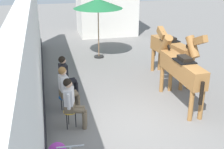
{
  "coord_description": "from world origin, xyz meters",
  "views": [
    {
      "loc": [
        -2.2,
        -6.43,
        4.18
      ],
      "look_at": [
        -0.4,
        1.2,
        1.05
      ],
      "focal_mm": 47.1,
      "sensor_mm": 36.0,
      "label": 1
    }
  ],
  "objects": [
    {
      "name": "seated_visitor_middle",
      "position": [
        -1.72,
        1.25,
        0.78
      ],
      "size": [
        0.61,
        0.48,
        1.39
      ],
      "color": "#194C99",
      "rests_on": "ground_plane"
    },
    {
      "name": "seated_visitor_near",
      "position": [
        -1.66,
        0.35,
        0.78
      ],
      "size": [
        0.61,
        0.48,
        1.39
      ],
      "color": "gold",
      "rests_on": "ground_plane"
    },
    {
      "name": "distant_cottage",
      "position": [
        1.4,
        10.27,
        1.8
      ],
      "size": [
        3.4,
        2.6,
        3.5
      ],
      "color": "silver",
      "rests_on": "ground_plane"
    },
    {
      "name": "seated_visitor_far",
      "position": [
        -1.66,
        2.2,
        0.78
      ],
      "size": [
        0.61,
        0.48,
        1.39
      ],
      "color": "#194C99",
      "rests_on": "ground_plane"
    },
    {
      "name": "pub_facade_wall",
      "position": [
        -2.55,
        1.5,
        1.54
      ],
      "size": [
        0.34,
        14.0,
        3.4
      ],
      "color": "white",
      "rests_on": "ground_plane"
    },
    {
      "name": "saddled_horse_far",
      "position": [
        2.17,
        2.73,
        1.16
      ],
      "size": [
        0.76,
        2.98,
        2.06
      ],
      "color": "#9E6B38",
      "rests_on": "ground_plane"
    },
    {
      "name": "cafe_parasol",
      "position": [
        0.11,
        5.94,
        2.36
      ],
      "size": [
        2.1,
        2.1,
        2.58
      ],
      "color": "black",
      "rests_on": "ground_plane"
    },
    {
      "name": "satchel_bag",
      "position": [
        -1.71,
        2.98,
        0.1
      ],
      "size": [
        0.29,
        0.28,
        0.2
      ],
      "primitive_type": "cube",
      "rotation": [
        0.0,
        0.0,
        5.55
      ],
      "color": "black",
      "rests_on": "ground_plane"
    },
    {
      "name": "ground_plane",
      "position": [
        0.0,
        3.0,
        0.0
      ],
      "size": [
        40.0,
        40.0,
        0.0
      ],
      "primitive_type": "plane",
      "color": "slate"
    },
    {
      "name": "saddled_horse_near",
      "position": [
        1.63,
        1.05,
        1.16
      ],
      "size": [
        0.52,
        3.0,
        2.06
      ],
      "color": "#9E6B38",
      "rests_on": "ground_plane"
    }
  ]
}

